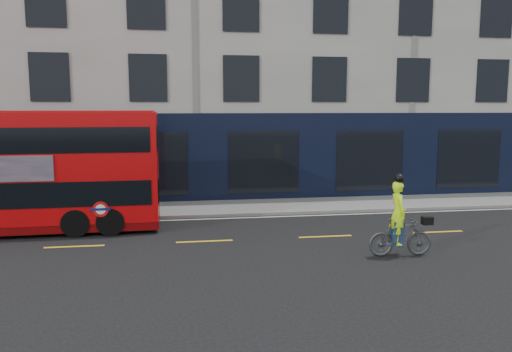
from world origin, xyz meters
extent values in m
plane|color=black|center=(0.00, 0.00, 0.00)|extent=(120.00, 120.00, 0.00)
cube|color=gray|center=(0.00, 6.50, 0.06)|extent=(60.00, 3.00, 0.12)
cube|color=gray|center=(0.00, 5.00, 0.07)|extent=(60.00, 0.12, 0.13)
cube|color=#BBB7B0|center=(0.00, 13.00, 7.50)|extent=(50.00, 10.00, 15.00)
cube|color=black|center=(0.00, 7.98, 2.00)|extent=(50.00, 0.08, 4.00)
cube|color=silver|center=(0.00, 4.70, 0.00)|extent=(58.00, 0.10, 0.01)
cube|color=#BF070A|center=(-6.61, 3.72, 2.25)|extent=(10.26, 2.51, 3.67)
cube|color=#5F0305|center=(-6.61, 3.72, 0.28)|extent=(10.26, 2.46, 0.28)
cube|color=black|center=(-6.61, 3.72, 1.44)|extent=(9.85, 2.54, 0.84)
cube|color=black|center=(-6.61, 3.72, 3.21)|extent=(9.85, 2.54, 0.84)
cube|color=#9E0B0D|center=(-6.61, 3.72, 4.11)|extent=(10.06, 2.41, 0.07)
cube|color=black|center=(-1.48, 3.82, 1.44)|extent=(0.08, 2.09, 0.84)
cube|color=black|center=(-1.48, 3.82, 3.21)|extent=(0.08, 2.09, 0.84)
cylinder|color=red|center=(-3.34, 2.59, 0.93)|extent=(0.52, 0.03, 0.52)
cylinder|color=white|center=(-3.34, 2.59, 0.93)|extent=(0.33, 0.03, 0.33)
cube|color=#0C1459|center=(-3.34, 2.58, 0.93)|extent=(0.65, 0.03, 0.08)
cylinder|color=black|center=(-3.08, 3.79, 0.46)|extent=(0.97, 2.39, 0.93)
cylinder|color=black|center=(-4.20, 3.77, 0.46)|extent=(0.97, 2.39, 0.93)
imported|color=#444749|center=(5.50, -0.92, 0.56)|extent=(1.88, 0.62, 1.11)
imported|color=#B7EF10|center=(5.40, -0.92, 1.27)|extent=(0.47, 0.68, 1.81)
cube|color=black|center=(6.28, -0.96, 1.02)|extent=(0.30, 0.24, 0.23)
cube|color=#1C2E4D|center=(5.40, -0.92, 0.67)|extent=(0.33, 0.41, 0.73)
sphere|color=black|center=(5.40, -0.92, 2.26)|extent=(0.27, 0.27, 0.27)
camera|label=1|loc=(-0.71, -14.08, 4.25)|focal=35.00mm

